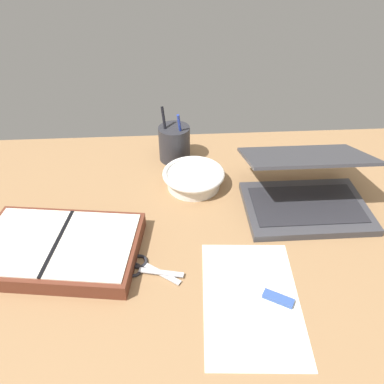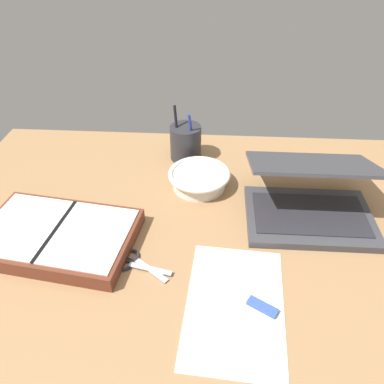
# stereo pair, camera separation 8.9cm
# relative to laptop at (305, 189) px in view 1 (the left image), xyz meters

# --- Properties ---
(desk_top) EXTENTS (1.40, 1.00, 0.02)m
(desk_top) POSITION_rel_laptop_xyz_m (-0.23, -0.11, -0.06)
(desk_top) COLOR #936D47
(desk_top) RESTS_ON ground
(laptop) EXTENTS (0.30, 0.28, 0.15)m
(laptop) POSITION_rel_laptop_xyz_m (0.00, 0.00, 0.00)
(laptop) COLOR #38383D
(laptop) RESTS_ON desk_top
(bowl) EXTENTS (0.17, 0.17, 0.05)m
(bowl) POSITION_rel_laptop_xyz_m (-0.27, 0.10, -0.02)
(bowl) COLOR silver
(bowl) RESTS_ON desk_top
(pen_cup) EXTENTS (0.09, 0.09, 0.17)m
(pen_cup) POSITION_rel_laptop_xyz_m (-0.32, 0.24, 0.01)
(pen_cup) COLOR #28282D
(pen_cup) RESTS_ON desk_top
(planner) EXTENTS (0.37, 0.27, 0.04)m
(planner) POSITION_rel_laptop_xyz_m (-0.58, -0.14, -0.03)
(planner) COLOR brown
(planner) RESTS_ON desk_top
(scissors) EXTENTS (0.13, 0.09, 0.01)m
(scissors) POSITION_rel_laptop_xyz_m (-0.40, -0.19, -0.04)
(scissors) COLOR #B7B7BC
(scissors) RESTS_ON desk_top
(paper_sheet_front) EXTENTS (0.21, 0.30, 0.00)m
(paper_sheet_front) POSITION_rel_laptop_xyz_m (-0.19, -0.28, -0.05)
(paper_sheet_front) COLOR silver
(paper_sheet_front) RESTS_ON desk_top
(usb_drive) EXTENTS (0.07, 0.05, 0.01)m
(usb_drive) POSITION_rel_laptop_xyz_m (-0.14, -0.29, -0.04)
(usb_drive) COLOR #33519E
(usb_drive) RESTS_ON desk_top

